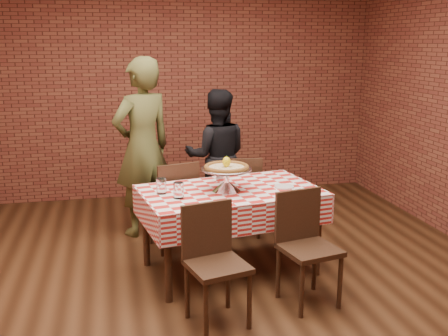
{
  "coord_description": "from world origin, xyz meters",
  "views": [
    {
      "loc": [
        -0.7,
        -3.78,
        2.02
      ],
      "look_at": [
        0.24,
        0.55,
        0.94
      ],
      "focal_mm": 41.75,
      "sensor_mm": 36.0,
      "label": 1
    }
  ],
  "objects": [
    {
      "name": "condiment_caddy",
      "position": [
        0.24,
        0.76,
        0.83
      ],
      "size": [
        0.12,
        0.1,
        0.14
      ],
      "primitive_type": "cube",
      "rotation": [
        0.0,
        0.0,
        0.28
      ],
      "color": "silver",
      "rests_on": "tablecloth"
    },
    {
      "name": "lemon",
      "position": [
        0.24,
        0.45,
        1.01
      ],
      "size": [
        0.08,
        0.08,
        0.09
      ],
      "primitive_type": "ellipsoid",
      "rotation": [
        0.0,
        0.0,
        -0.2
      ],
      "color": "yellow",
      "rests_on": "pizza"
    },
    {
      "name": "tablecloth",
      "position": [
        0.28,
        0.48,
        0.63
      ],
      "size": [
        1.68,
        1.18,
        0.26
      ],
      "primitive_type": null,
      "rotation": [
        0.0,
        0.0,
        0.16
      ],
      "color": "red",
      "rests_on": "table"
    },
    {
      "name": "table",
      "position": [
        0.28,
        0.48,
        0.38
      ],
      "size": [
        1.64,
        1.14,
        0.75
      ],
      "primitive_type": "cube",
      "rotation": [
        0.0,
        0.0,
        0.16
      ],
      "color": "#382216",
      "rests_on": "ground"
    },
    {
      "name": "chair_near_right",
      "position": [
        0.75,
        -0.25,
        0.44
      ],
      "size": [
        0.48,
        0.48,
        0.89
      ],
      "primitive_type": null,
      "rotation": [
        0.0,
        0.0,
        0.21
      ],
      "color": "#382216",
      "rests_on": "ground"
    },
    {
      "name": "chair_near_left",
      "position": [
        -0.01,
        -0.4,
        0.44
      ],
      "size": [
        0.49,
        0.49,
        0.88
      ],
      "primitive_type": null,
      "rotation": [
        0.0,
        0.0,
        0.25
      ],
      "color": "#382216",
      "rests_on": "ground"
    },
    {
      "name": "pizza",
      "position": [
        0.24,
        0.45,
        0.96
      ],
      "size": [
        0.45,
        0.45,
        0.03
      ],
      "primitive_type": "cylinder",
      "rotation": [
        0.0,
        0.0,
        -0.2
      ],
      "color": "beige",
      "rests_on": "pizza_stand"
    },
    {
      "name": "sweetener_packet_a",
      "position": [
        0.86,
        0.37,
        0.76
      ],
      "size": [
        0.06,
        0.05,
        0.0
      ],
      "primitive_type": "cube",
      "rotation": [
        0.0,
        0.0,
        0.33
      ],
      "color": "white",
      "rests_on": "tablecloth"
    },
    {
      "name": "water_glass_left",
      "position": [
        -0.19,
        0.31,
        0.82
      ],
      "size": [
        0.1,
        0.1,
        0.13
      ],
      "primitive_type": "cylinder",
      "rotation": [
        0.0,
        0.0,
        0.16
      ],
      "color": "white",
      "rests_on": "tablecloth"
    },
    {
      "name": "ground",
      "position": [
        0.0,
        0.0,
        0.0
      ],
      "size": [
        6.0,
        6.0,
        0.0
      ],
      "primitive_type": "plane",
      "color": "black",
      "rests_on": "ground"
    },
    {
      "name": "water_glass_right",
      "position": [
        -0.32,
        0.48,
        0.82
      ],
      "size": [
        0.1,
        0.1,
        0.13
      ],
      "primitive_type": "cylinder",
      "rotation": [
        0.0,
        0.0,
        0.16
      ],
      "color": "white",
      "rests_on": "tablecloth"
    },
    {
      "name": "diner_black",
      "position": [
        0.44,
        1.85,
        0.75
      ],
      "size": [
        0.81,
        0.68,
        1.51
      ],
      "primitive_type": "imported",
      "rotation": [
        0.0,
        0.0,
        2.98
      ],
      "color": "black",
      "rests_on": "ground"
    },
    {
      "name": "chair_far_left",
      "position": [
        -0.15,
        1.13,
        0.45
      ],
      "size": [
        0.51,
        0.51,
        0.9
      ],
      "primitive_type": null,
      "rotation": [
        0.0,
        0.0,
        3.39
      ],
      "color": "#382216",
      "rests_on": "ground"
    },
    {
      "name": "chair_far_right",
      "position": [
        0.6,
        1.34,
        0.43
      ],
      "size": [
        0.43,
        0.43,
        0.87
      ],
      "primitive_type": null,
      "rotation": [
        0.0,
        0.0,
        3.02
      ],
      "color": "#382216",
      "rests_on": "ground"
    },
    {
      "name": "diner_olive",
      "position": [
        -0.4,
        1.6,
        0.94
      ],
      "size": [
        0.81,
        0.72,
        1.87
      ],
      "primitive_type": "imported",
      "rotation": [
        0.0,
        0.0,
        3.64
      ],
      "color": "#4E5027",
      "rests_on": "ground"
    },
    {
      "name": "sweetener_packet_b",
      "position": [
        0.97,
        0.43,
        0.76
      ],
      "size": [
        0.05,
        0.04,
        0.0
      ],
      "primitive_type": "cube",
      "rotation": [
        0.0,
        0.0,
        0.15
      ],
      "color": "white",
      "rests_on": "tablecloth"
    },
    {
      "name": "back_wall",
      "position": [
        0.0,
        3.0,
        1.45
      ],
      "size": [
        5.5,
        0.0,
        5.5
      ],
      "primitive_type": "plane",
      "rotation": [
        1.57,
        0.0,
        0.0
      ],
      "color": "brown",
      "rests_on": "ground"
    },
    {
      "name": "pizza_stand",
      "position": [
        0.24,
        0.45,
        0.86
      ],
      "size": [
        0.52,
        0.52,
        0.2
      ],
      "primitive_type": null,
      "rotation": [
        0.0,
        0.0,
        -0.2
      ],
      "color": "silver",
      "rests_on": "tablecloth"
    },
    {
      "name": "side_plate",
      "position": [
        0.77,
        0.44,
        0.76
      ],
      "size": [
        0.2,
        0.2,
        0.01
      ],
      "primitive_type": "cylinder",
      "rotation": [
        0.0,
        0.0,
        0.16
      ],
      "color": "white",
      "rests_on": "tablecloth"
    }
  ]
}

